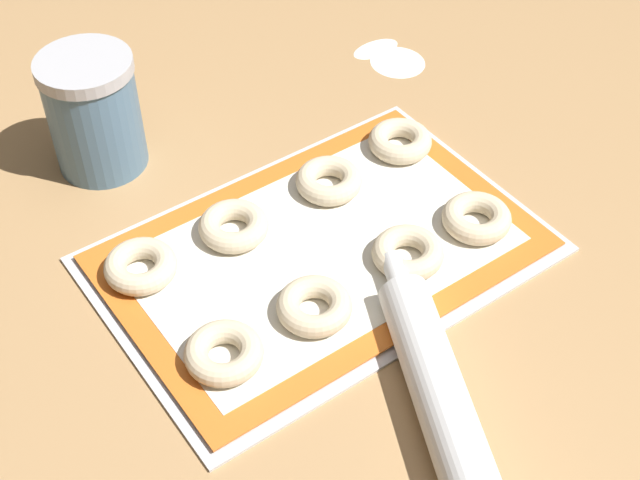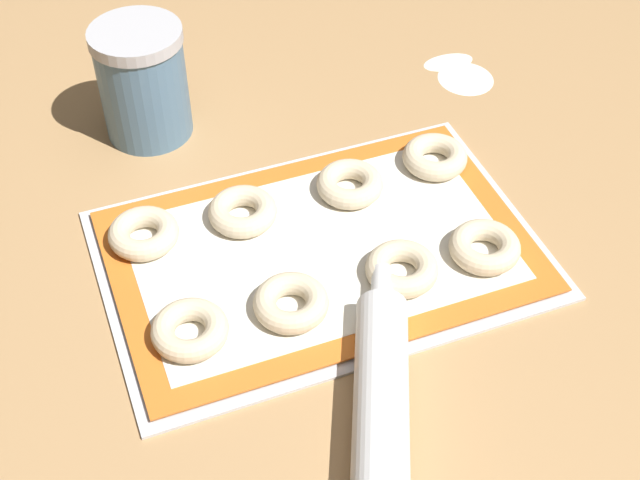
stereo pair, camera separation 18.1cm
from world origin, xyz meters
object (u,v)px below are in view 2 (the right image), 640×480
(baking_tray, at_px, (320,252))
(bagel_front_mid_right, at_px, (402,269))
(bagel_back_mid_right, at_px, (350,184))
(bagel_back_far_right, at_px, (435,157))
(bagel_back_far_left, at_px, (144,233))
(bagel_front_far_right, at_px, (485,247))
(flour_canister, at_px, (143,82))
(bagel_front_mid_left, at_px, (291,303))
(bagel_front_far_left, at_px, (190,330))
(rolling_pin, at_px, (381,436))
(bagel_back_mid_left, at_px, (243,211))

(baking_tray, distance_m, bagel_front_mid_right, 0.10)
(bagel_back_mid_right, relative_size, bagel_back_far_right, 1.00)
(baking_tray, xyz_separation_m, bagel_back_far_left, (-0.18, 0.08, 0.02))
(bagel_front_far_right, height_order, flour_canister, flour_canister)
(baking_tray, height_order, bagel_back_far_left, bagel_back_far_left)
(bagel_back_far_left, relative_size, bagel_back_far_right, 1.00)
(bagel_back_far_left, bearing_deg, bagel_front_far_right, -24.19)
(bagel_back_far_left, bearing_deg, bagel_back_mid_right, -1.32)
(bagel_back_far_left, xyz_separation_m, bagel_back_mid_right, (0.25, -0.01, 0.00))
(bagel_front_mid_left, height_order, bagel_front_far_right, same)
(bagel_front_mid_right, xyz_separation_m, bagel_front_far_right, (0.10, -0.00, 0.00))
(bagel_back_far_right, bearing_deg, baking_tray, -155.45)
(bagel_front_mid_left, bearing_deg, bagel_front_far_right, -0.02)
(bagel_front_far_left, bearing_deg, bagel_back_far_right, 23.95)
(bagel_back_mid_right, xyz_separation_m, rolling_pin, (-0.11, -0.34, 0.00))
(bagel_front_mid_left, distance_m, bagel_back_mid_right, 0.20)
(bagel_front_far_left, distance_m, flour_canister, 0.38)
(baking_tray, bearing_deg, bagel_back_far_left, 156.01)
(bagel_front_mid_right, height_order, bagel_back_far_left, same)
(bagel_front_far_left, relative_size, bagel_back_mid_right, 1.00)
(bagel_front_mid_right, xyz_separation_m, rolling_pin, (-0.11, -0.19, 0.00))
(bagel_front_far_right, height_order, bagel_back_mid_right, same)
(bagel_front_mid_left, relative_size, bagel_back_mid_left, 1.00)
(bagel_front_far_left, distance_m, bagel_front_far_right, 0.34)
(flour_canister, distance_m, rolling_pin, 0.57)
(bagel_front_far_left, relative_size, bagel_back_far_right, 1.00)
(bagel_front_far_left, xyz_separation_m, bagel_back_mid_right, (0.24, 0.15, 0.00))
(baking_tray, distance_m, bagel_front_mid_left, 0.10)
(bagel_front_far_left, xyz_separation_m, rolling_pin, (0.13, -0.19, 0.00))
(baking_tray, xyz_separation_m, rolling_pin, (-0.04, -0.26, 0.02))
(bagel_front_mid_right, distance_m, bagel_back_mid_left, 0.20)
(bagel_front_far_left, height_order, bagel_front_mid_left, same)
(bagel_front_far_left, xyz_separation_m, bagel_back_far_left, (-0.01, 0.16, 0.00))
(bagel_front_far_left, relative_size, flour_canister, 0.53)
(bagel_front_mid_right, bearing_deg, bagel_back_far_left, 148.34)
(baking_tray, height_order, bagel_front_far_left, bagel_front_far_left)
(bagel_front_far_left, xyz_separation_m, bagel_back_far_right, (0.36, 0.16, 0.00))
(baking_tray, relative_size, bagel_back_mid_left, 6.10)
(bagel_back_far_left, distance_m, flour_canister, 0.23)
(bagel_back_far_left, relative_size, flour_canister, 0.53)
(baking_tray, bearing_deg, bagel_front_far_right, -24.40)
(bagel_front_mid_left, distance_m, bagel_back_far_left, 0.20)
(flour_canister, xyz_separation_m, rolling_pin, (0.09, -0.56, -0.05))
(bagel_front_far_left, distance_m, bagel_back_mid_left, 0.18)
(bagel_front_far_right, relative_size, rolling_pin, 0.21)
(flour_canister, bearing_deg, bagel_back_far_left, -104.68)
(bagel_back_far_left, distance_m, bagel_back_far_right, 0.37)
(bagel_back_mid_right, height_order, bagel_back_far_right, same)
(bagel_back_far_right, height_order, flour_canister, flour_canister)
(bagel_front_mid_right, relative_size, bagel_back_far_right, 1.00)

